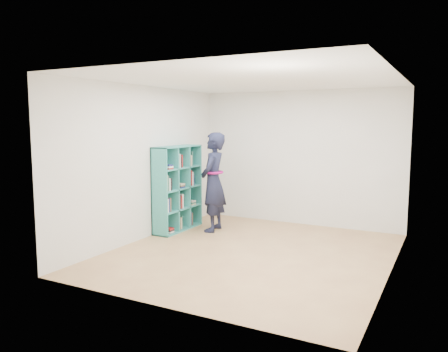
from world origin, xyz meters
The scene contains 9 objects.
floor centered at (0.00, 0.00, 0.00)m, with size 4.50×4.50×0.00m, color #9B6C46.
ceiling centered at (0.00, 0.00, 2.60)m, with size 4.50×4.50×0.00m, color white.
wall_left centered at (-2.00, 0.00, 1.30)m, with size 0.02×4.50×2.60m, color silver.
wall_right centered at (2.00, 0.00, 1.30)m, with size 0.02×4.50×2.60m, color silver.
wall_back centered at (0.00, 2.25, 1.30)m, with size 4.00×0.02×2.60m, color silver.
wall_front centered at (0.00, -2.25, 1.30)m, with size 4.00×0.02×2.60m, color silver.
bookshelf centered at (-1.85, 0.72, 0.76)m, with size 0.34×1.17×1.56m.
person centered at (-1.20, 0.96, 0.91)m, with size 0.54×0.73×1.81m.
smartphone centered at (-1.35, 1.03, 1.03)m, with size 0.04×0.10×0.14m.
Camera 1 is at (2.65, -5.93, 1.98)m, focal length 35.00 mm.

